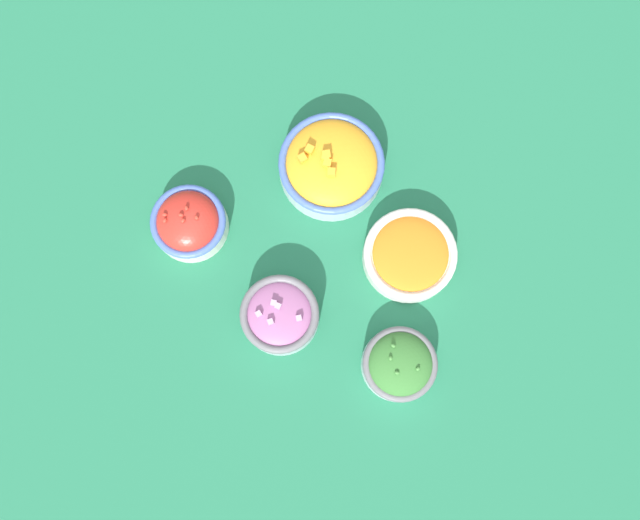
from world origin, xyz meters
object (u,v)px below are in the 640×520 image
at_px(bowl_squash, 331,165).
at_px(bowl_carrots, 410,255).
at_px(bowl_red_onion, 280,315).
at_px(bowl_broccoli, 400,364).
at_px(bowl_cherry_tomatoes, 189,223).

relative_size(bowl_squash, bowl_carrots, 1.15).
xyz_separation_m(bowl_red_onion, bowl_carrots, (-0.00, 0.22, -0.01)).
bearing_deg(bowl_squash, bowl_carrots, 15.40).
bearing_deg(bowl_squash, bowl_broccoli, -6.90).
height_order(bowl_broccoli, bowl_squash, bowl_squash).
relative_size(bowl_broccoli, bowl_red_onion, 0.95).
xyz_separation_m(bowl_broccoli, bowl_carrots, (-0.14, 0.09, -0.00)).
bearing_deg(bowl_red_onion, bowl_cherry_tomatoes, -160.30).
relative_size(bowl_broccoli, bowl_cherry_tomatoes, 0.96).
xyz_separation_m(bowl_broccoli, bowl_cherry_tomatoes, (-0.33, -0.20, -0.00)).
relative_size(bowl_squash, bowl_red_onion, 1.40).
bearing_deg(bowl_broccoli, bowl_cherry_tomatoes, -149.04).
bearing_deg(bowl_carrots, bowl_red_onion, -89.71).
height_order(bowl_squash, bowl_cherry_tomatoes, bowl_squash).
bearing_deg(bowl_red_onion, bowl_squash, 136.65).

